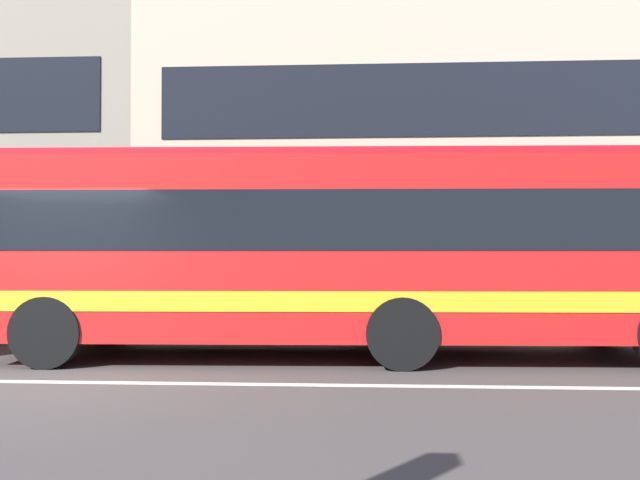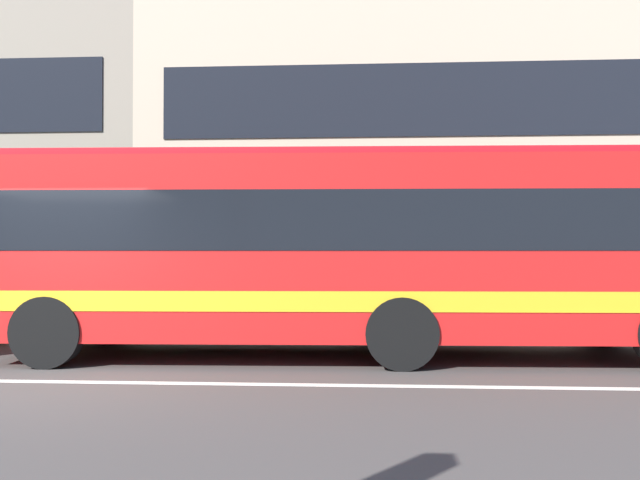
% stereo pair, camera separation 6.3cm
% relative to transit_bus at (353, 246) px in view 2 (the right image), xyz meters
% --- Properties ---
extents(ground_plane, '(160.00, 160.00, 0.00)m').
position_rel_transit_bus_xyz_m(ground_plane, '(-4.07, -2.26, -1.70)').
color(ground_plane, '#47413F').
extents(lane_centre_line, '(60.00, 0.16, 0.01)m').
position_rel_transit_bus_xyz_m(lane_centre_line, '(-4.07, -2.26, -1.70)').
color(lane_centre_line, silver).
rests_on(lane_centre_line, ground_plane).
extents(hedge_row_far, '(17.53, 1.10, 1.05)m').
position_rel_transit_bus_xyz_m(hedge_row_far, '(-5.63, 3.56, -1.18)').
color(hedge_row_far, '#1F4521').
rests_on(hedge_row_far, ground_plane).
extents(apartment_block_right, '(21.22, 11.70, 9.62)m').
position_rel_transit_bus_xyz_m(apartment_block_right, '(4.62, 12.90, 3.11)').
color(apartment_block_right, '#C4AD93').
rests_on(apartment_block_right, ground_plane).
extents(transit_bus, '(10.64, 2.93, 3.09)m').
position_rel_transit_bus_xyz_m(transit_bus, '(0.00, 0.00, 0.00)').
color(transit_bus, red).
rests_on(transit_bus, ground_plane).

